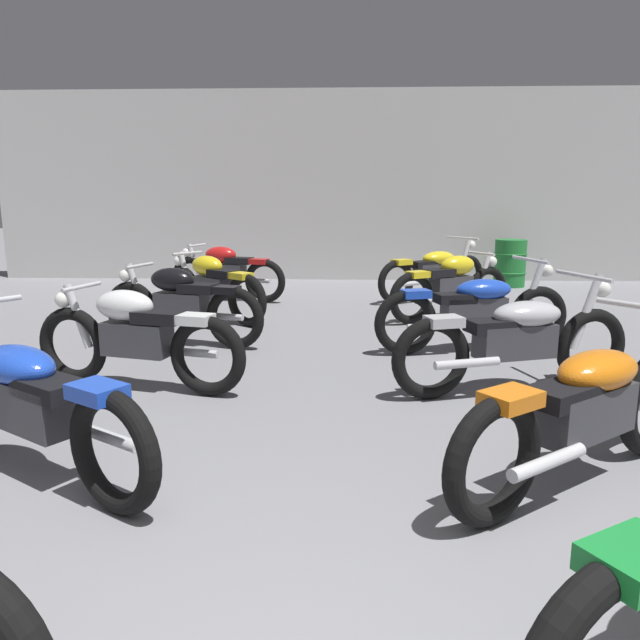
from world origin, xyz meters
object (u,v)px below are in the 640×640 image
at_px(motorcycle_left_row_2, 136,336).
at_px(motorcycle_left_row_1, 29,401).
at_px(motorcycle_right_row_4, 452,285).
at_px(motorcycle_left_row_4, 212,285).
at_px(motorcycle_left_row_5, 226,271).
at_px(motorcycle_right_row_2, 516,339).
at_px(motorcycle_right_row_1, 586,408).
at_px(motorcycle_left_row_3, 181,303).
at_px(motorcycle_right_row_5, 434,271).
at_px(oil_drum, 510,263).
at_px(motorcycle_right_row_3, 475,309).

bearing_deg(motorcycle_left_row_2, motorcycle_left_row_1, -92.25).
bearing_deg(motorcycle_left_row_1, motorcycle_right_row_4, 55.57).
xyz_separation_m(motorcycle_left_row_2, motorcycle_right_row_4, (3.17, 3.10, 0.00)).
relative_size(motorcycle_left_row_1, motorcycle_left_row_4, 1.17).
bearing_deg(motorcycle_left_row_1, motorcycle_left_row_5, 90.42).
height_order(motorcycle_left_row_4, motorcycle_right_row_2, motorcycle_right_row_2).
relative_size(motorcycle_left_row_1, motorcycle_right_row_1, 1.05).
height_order(motorcycle_left_row_3, motorcycle_right_row_2, motorcycle_right_row_2).
bearing_deg(motorcycle_right_row_1, motorcycle_right_row_5, 89.35).
bearing_deg(motorcycle_right_row_2, motorcycle_left_row_1, -152.69).
distance_m(motorcycle_right_row_2, motorcycle_right_row_4, 3.04).
bearing_deg(motorcycle_right_row_2, motorcycle_left_row_5, 126.68).
height_order(motorcycle_right_row_2, motorcycle_right_row_5, same).
xyz_separation_m(motorcycle_left_row_2, motorcycle_right_row_2, (3.17, 0.05, -0.01)).
relative_size(motorcycle_left_row_4, motorcycle_right_row_5, 0.87).
relative_size(motorcycle_left_row_1, motorcycle_right_row_5, 1.02).
bearing_deg(motorcycle_left_row_3, oil_drum, 43.71).
bearing_deg(motorcycle_right_row_5, motorcycle_right_row_4, -89.82).
bearing_deg(motorcycle_left_row_3, motorcycle_left_row_5, 91.13).
bearing_deg(motorcycle_right_row_5, motorcycle_left_row_4, -151.29).
distance_m(motorcycle_left_row_2, oil_drum, 7.80).
bearing_deg(motorcycle_right_row_5, motorcycle_left_row_1, -117.21).
bearing_deg(motorcycle_right_row_5, motorcycle_left_row_5, -176.45).
distance_m(motorcycle_left_row_3, motorcycle_right_row_5, 4.45).
height_order(motorcycle_left_row_2, motorcycle_right_row_5, motorcycle_right_row_5).
relative_size(motorcycle_left_row_2, motorcycle_right_row_4, 1.11).
relative_size(motorcycle_right_row_3, motorcycle_right_row_5, 1.15).
relative_size(motorcycle_left_row_1, oil_drum, 2.23).
height_order(motorcycle_left_row_5, motorcycle_right_row_1, motorcycle_right_row_1).
bearing_deg(motorcycle_left_row_5, motorcycle_left_row_4, -85.78).
relative_size(motorcycle_right_row_2, oil_drum, 2.48).
bearing_deg(motorcycle_left_row_2, motorcycle_left_row_4, 89.90).
bearing_deg(motorcycle_right_row_1, motorcycle_left_row_4, 124.26).
height_order(motorcycle_right_row_1, motorcycle_right_row_4, motorcycle_right_row_1).
height_order(motorcycle_left_row_1, motorcycle_left_row_2, motorcycle_left_row_1).
relative_size(motorcycle_left_row_1, motorcycle_right_row_4, 1.09).
height_order(motorcycle_left_row_3, motorcycle_right_row_1, motorcycle_right_row_1).
bearing_deg(motorcycle_right_row_3, motorcycle_left_row_5, 136.56).
height_order(motorcycle_left_row_1, motorcycle_left_row_3, motorcycle_left_row_1).
relative_size(motorcycle_left_row_2, motorcycle_right_row_3, 0.91).
height_order(motorcycle_left_row_4, motorcycle_left_row_5, same).
distance_m(motorcycle_right_row_4, oil_drum, 3.47).
bearing_deg(motorcycle_left_row_4, motorcycle_right_row_3, -26.14).
bearing_deg(motorcycle_right_row_2, motorcycle_left_row_4, 137.77).
height_order(motorcycle_left_row_2, motorcycle_right_row_4, same).
distance_m(motorcycle_left_row_3, motorcycle_left_row_5, 2.87).
bearing_deg(motorcycle_left_row_5, motorcycle_right_row_3, -43.44).
relative_size(motorcycle_right_row_4, oil_drum, 2.05).
bearing_deg(motorcycle_left_row_5, motorcycle_right_row_1, -62.16).
xyz_separation_m(motorcycle_left_row_4, oil_drum, (4.76, 3.26, -0.03)).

